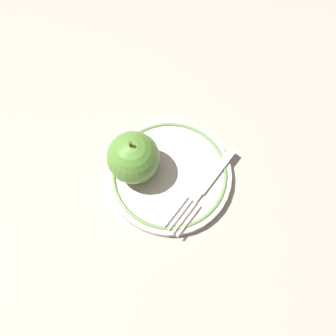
{
  "coord_description": "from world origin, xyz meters",
  "views": [
    {
      "loc": [
        -0.22,
        -0.05,
        0.57
      ],
      "look_at": [
        -0.0,
        0.0,
        0.04
      ],
      "focal_mm": 40.0,
      "sensor_mm": 36.0,
      "label": 1
    }
  ],
  "objects": [
    {
      "name": "apple_red_whole",
      "position": [
        -0.01,
        0.06,
        0.06
      ],
      "size": [
        0.08,
        0.08,
        0.09
      ],
      "color": "#5A8E35",
      "rests_on": "plate"
    },
    {
      "name": "fork",
      "position": [
        -0.01,
        -0.06,
        0.02
      ],
      "size": [
        0.16,
        0.08,
        0.0
      ],
      "rotation": [
        0.0,
        0.0,
        2.74
      ],
      "color": "silver",
      "rests_on": "plate"
    },
    {
      "name": "plate",
      "position": [
        -0.0,
        0.0,
        0.01
      ],
      "size": [
        0.2,
        0.2,
        0.02
      ],
      "color": "beige",
      "rests_on": "ground_plane"
    },
    {
      "name": "ground_plane",
      "position": [
        0.0,
        0.0,
        0.0
      ],
      "size": [
        2.0,
        2.0,
        0.0
      ],
      "primitive_type": "plane",
      "color": "#ABA293"
    }
  ]
}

